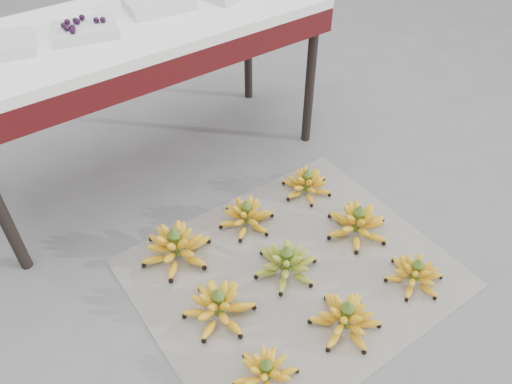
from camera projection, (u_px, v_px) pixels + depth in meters
ground at (282, 285)px, 2.08m from camera, size 60.00×60.00×0.00m
newspaper_mat at (292, 273)px, 2.13m from camera, size 1.26×1.06×0.01m
bunch_front_left at (266, 373)px, 1.74m from camera, size 0.31×0.31×0.14m
bunch_front_center at (345, 318)px, 1.89m from camera, size 0.34×0.34×0.16m
bunch_front_right at (415, 274)px, 2.05m from camera, size 0.29×0.29×0.14m
bunch_mid_left at (219, 306)px, 1.93m from camera, size 0.33×0.33×0.17m
bunch_mid_center at (286, 263)px, 2.09m from camera, size 0.34×0.34×0.17m
bunch_mid_right at (357, 223)px, 2.25m from camera, size 0.35×0.35×0.17m
bunch_back_left at (176, 247)px, 2.14m from camera, size 0.39×0.39×0.19m
bunch_back_center at (247, 216)px, 2.30m from camera, size 0.31×0.31×0.16m
bunch_back_right at (307, 184)px, 2.46m from camera, size 0.25×0.25×0.15m
vendor_table at (137, 39)px, 2.18m from camera, size 1.68×0.67×0.81m
tray_left at (84, 30)px, 1.98m from camera, size 0.28×0.23×0.06m
tray_right at (159, 3)px, 2.18m from camera, size 0.30×0.23×0.04m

